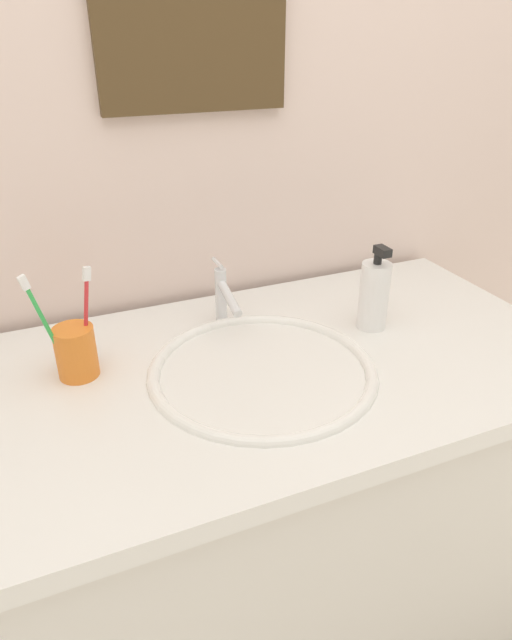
% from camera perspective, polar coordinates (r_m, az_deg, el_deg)
% --- Properties ---
extents(tiled_wall_back, '(2.43, 0.04, 2.40)m').
position_cam_1_polar(tiled_wall_back, '(1.22, -6.30, 16.26)').
color(tiled_wall_back, beige).
rests_on(tiled_wall_back, ground).
extents(vanity_counter, '(1.23, 0.62, 0.89)m').
position_cam_1_polar(vanity_counter, '(1.32, 0.43, -21.05)').
color(vanity_counter, silver).
rests_on(vanity_counter, ground).
extents(sink_basin, '(0.41, 0.41, 0.12)m').
position_cam_1_polar(sink_basin, '(1.03, 0.66, -7.28)').
color(sink_basin, white).
rests_on(sink_basin, vanity_counter).
extents(faucet, '(0.02, 0.14, 0.13)m').
position_cam_1_polar(faucet, '(1.14, -3.36, 2.60)').
color(faucet, silver).
rests_on(faucet, sink_basin).
extents(toothbrush_cup, '(0.07, 0.07, 0.09)m').
position_cam_1_polar(toothbrush_cup, '(1.02, -17.97, -3.15)').
color(toothbrush_cup, orange).
rests_on(toothbrush_cup, vanity_counter).
extents(toothbrush_red, '(0.04, 0.02, 0.19)m').
position_cam_1_polar(toothbrush_red, '(0.99, -17.03, 0.59)').
color(toothbrush_red, red).
rests_on(toothbrush_red, toothbrush_cup).
extents(toothbrush_green, '(0.06, 0.03, 0.21)m').
position_cam_1_polar(toothbrush_green, '(0.97, -20.84, -0.25)').
color(toothbrush_green, green).
rests_on(toothbrush_green, toothbrush_cup).
extents(soap_dispenser, '(0.06, 0.06, 0.18)m').
position_cam_1_polar(soap_dispenser, '(1.14, 12.01, 2.57)').
color(soap_dispenser, white).
rests_on(soap_dispenser, vanity_counter).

